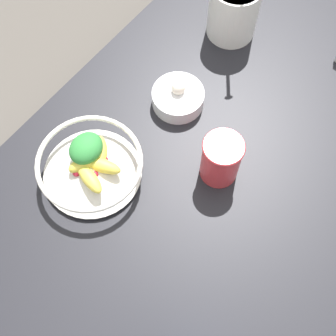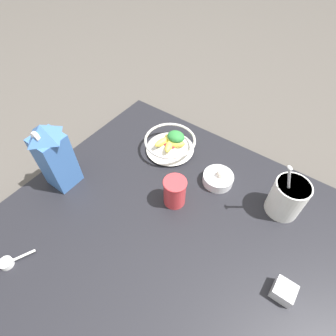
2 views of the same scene
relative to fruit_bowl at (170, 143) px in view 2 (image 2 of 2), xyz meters
The scene contains 9 objects.
ground_plane 0.40m from the fruit_bowl, 59.77° to the right, with size 6.00×6.00×0.00m, color #4C4742.
countertop 0.39m from the fruit_bowl, 59.77° to the right, with size 1.06×1.06×0.05m.
fruit_bowl is the anchor object (origin of this frame).
milk_carton 0.44m from the fruit_bowl, 122.30° to the right, with size 0.10×0.10×0.27m.
yogurt_tub 0.48m from the fruit_bowl, ahead, with size 0.11×0.12×0.25m.
drinking_cup 0.25m from the fruit_bowl, 51.19° to the right, with size 0.08×0.08×0.11m.
spice_jar 0.64m from the fruit_bowl, 25.52° to the right, with size 0.06×0.06×0.04m.
measuring_scoop 0.68m from the fruit_bowl, 99.59° to the right, with size 0.06×0.10×0.02m.
garlic_bowl 0.24m from the fruit_bowl, ahead, with size 0.11×0.11×0.06m.
Camera 2 is at (0.25, -0.29, 0.83)m, focal length 28.00 mm.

